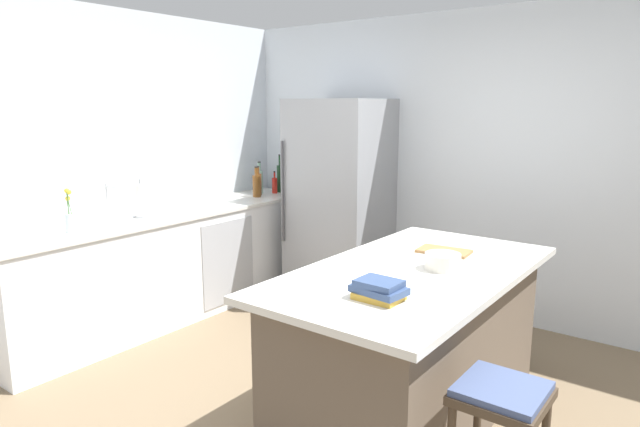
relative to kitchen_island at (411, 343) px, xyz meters
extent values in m
plane|color=#7A664C|center=(-0.37, -0.39, -0.46)|extent=(7.20, 7.20, 0.00)
cube|color=silver|center=(-0.37, 1.86, 0.84)|extent=(6.00, 0.10, 2.60)
cube|color=silver|center=(-2.82, -0.39, 0.84)|extent=(0.10, 6.00, 2.60)
cube|color=white|center=(-2.45, 0.19, -0.02)|extent=(0.65, 3.03, 0.89)
cube|color=silver|center=(-2.45, 0.19, 0.44)|extent=(0.68, 3.06, 0.03)
cube|color=#B2B5BA|center=(-2.12, 0.57, -0.02)|extent=(0.01, 0.60, 0.75)
cube|color=brown|center=(0.00, 0.00, -0.03)|extent=(0.88, 1.74, 0.87)
cube|color=silver|center=(0.00, 0.00, 0.43)|extent=(1.04, 1.94, 0.04)
cube|color=#93969B|center=(-1.55, 1.47, 0.47)|extent=(0.85, 0.69, 1.87)
cylinder|color=#4C4C51|center=(-1.94, 1.10, 0.57)|extent=(0.02, 0.02, 0.94)
cube|color=#473828|center=(0.72, -0.58, 0.17)|extent=(0.36, 0.36, 0.04)
cube|color=#47567F|center=(0.72, -0.58, 0.20)|extent=(0.34, 0.34, 0.03)
cylinder|color=silver|center=(-2.51, -0.32, 0.47)|extent=(0.05, 0.05, 0.02)
cylinder|color=silver|center=(-2.51, -0.32, 0.62)|extent=(0.02, 0.02, 0.28)
cylinder|color=silver|center=(-2.45, -0.32, 0.74)|extent=(0.14, 0.02, 0.02)
cylinder|color=silver|center=(-2.38, -0.71, 0.52)|extent=(0.07, 0.07, 0.13)
cylinder|color=#4C7F3D|center=(-2.39, -0.70, 0.61)|extent=(0.01, 0.03, 0.19)
sphere|color=yellow|center=(-2.39, -0.70, 0.70)|extent=(0.04, 0.04, 0.04)
cylinder|color=#4C7F3D|center=(-2.38, -0.71, 0.64)|extent=(0.01, 0.02, 0.25)
sphere|color=yellow|center=(-2.38, -0.71, 0.76)|extent=(0.04, 0.04, 0.04)
cylinder|color=#4C7F3D|center=(-2.37, -0.71, 0.63)|extent=(0.01, 0.04, 0.24)
sphere|color=yellow|center=(-2.37, -0.71, 0.75)|extent=(0.04, 0.04, 0.04)
cylinder|color=gray|center=(-2.44, -0.07, 0.46)|extent=(0.14, 0.14, 0.01)
cylinder|color=white|center=(-2.44, -0.07, 0.60)|extent=(0.11, 0.11, 0.26)
cylinder|color=gray|center=(-2.44, -0.07, 0.75)|extent=(0.02, 0.02, 0.04)
cylinder|color=#19381E|center=(-2.40, 1.60, 0.60)|extent=(0.07, 0.07, 0.28)
cylinder|color=#19381E|center=(-2.40, 1.60, 0.79)|extent=(0.03, 0.03, 0.10)
cylinder|color=black|center=(-2.40, 1.60, 0.85)|extent=(0.03, 0.03, 0.01)
cylinder|color=red|center=(-2.40, 1.51, 0.54)|extent=(0.05, 0.05, 0.16)
cylinder|color=red|center=(-2.40, 1.51, 0.65)|extent=(0.02, 0.02, 0.06)
cylinder|color=black|center=(-2.40, 1.51, 0.68)|extent=(0.02, 0.02, 0.01)
cylinder|color=#8CB79E|center=(-2.52, 1.42, 0.57)|extent=(0.07, 0.07, 0.23)
cylinder|color=#8CB79E|center=(-2.52, 1.42, 0.73)|extent=(0.03, 0.03, 0.09)
cylinder|color=black|center=(-2.52, 1.42, 0.78)|extent=(0.03, 0.03, 0.01)
cylinder|color=#5B3319|center=(-2.44, 1.32, 0.57)|extent=(0.06, 0.06, 0.22)
cylinder|color=#5B3319|center=(-2.44, 1.32, 0.71)|extent=(0.02, 0.02, 0.07)
cylinder|color=black|center=(-2.44, 1.32, 0.75)|extent=(0.03, 0.03, 0.01)
cylinder|color=brown|center=(-2.39, 1.23, 0.57)|extent=(0.08, 0.08, 0.22)
cylinder|color=brown|center=(-2.39, 1.23, 0.71)|extent=(0.04, 0.04, 0.08)
cylinder|color=black|center=(-2.39, 1.23, 0.76)|extent=(0.04, 0.04, 0.01)
cube|color=gold|center=(0.10, -0.55, 0.47)|extent=(0.22, 0.16, 0.03)
cube|color=#334770|center=(0.10, -0.55, 0.50)|extent=(0.27, 0.19, 0.03)
cube|color=#334770|center=(0.10, -0.55, 0.53)|extent=(0.21, 0.16, 0.03)
cylinder|color=silver|center=(0.13, 0.09, 0.50)|extent=(0.20, 0.20, 0.09)
cube|color=#9E7042|center=(-0.01, 0.43, 0.46)|extent=(0.33, 0.22, 0.02)
camera|label=1|loc=(1.39, -2.72, 1.37)|focal=31.09mm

